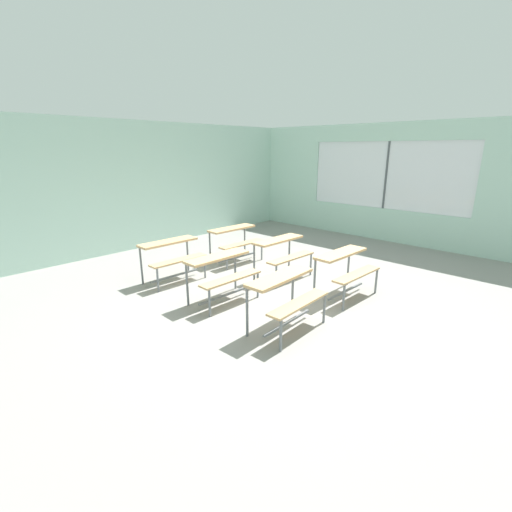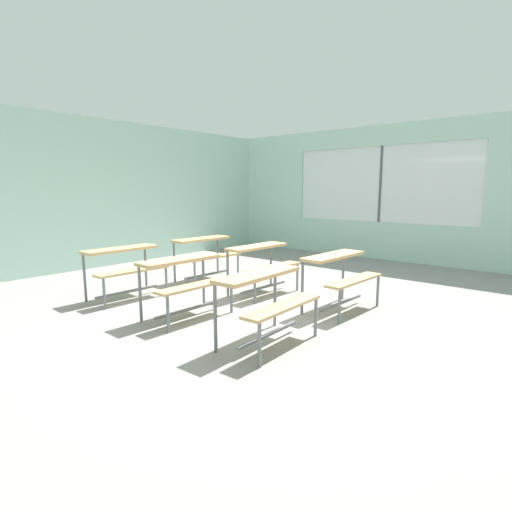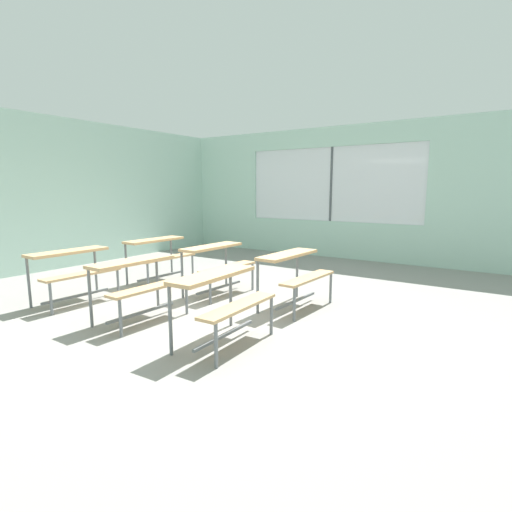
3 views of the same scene
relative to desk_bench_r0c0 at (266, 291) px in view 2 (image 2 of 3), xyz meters
name	(u,v)px [view 2 (image 2 of 3)]	position (x,y,z in m)	size (l,w,h in m)	color
ground	(253,314)	(0.70, 0.79, -0.59)	(10.00, 9.00, 0.05)	gray
wall_back	(80,194)	(0.70, 5.29, 0.94)	(10.00, 0.12, 3.00)	silver
wall_right	(408,196)	(5.70, 0.66, 0.88)	(0.12, 9.00, 3.00)	silver
desk_bench_r0c0	(266,291)	(0.00, 0.00, 0.00)	(1.12, 0.63, 0.74)	tan
desk_bench_r0c1	(340,268)	(1.55, 0.00, 0.00)	(1.12, 0.63, 0.74)	tan
desk_bench_r1c0	(186,273)	(0.03, 1.32, 0.00)	(1.11, 0.62, 0.74)	tan
desk_bench_r1c1	(262,257)	(1.54, 1.33, 0.00)	(1.12, 0.63, 0.74)	tan
desk_bench_r2c0	(125,261)	(0.03, 2.70, 0.00)	(1.11, 0.62, 0.74)	tan
desk_bench_r2c1	(206,248)	(1.62, 2.69, 0.00)	(1.12, 0.63, 0.74)	tan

